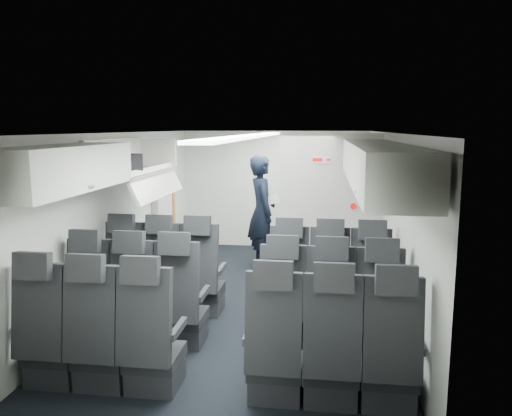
% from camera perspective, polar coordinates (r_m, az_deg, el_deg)
% --- Properties ---
extents(cabin_shell, '(3.41, 6.01, 2.16)m').
position_cam_1_polar(cabin_shell, '(6.27, -0.48, -0.82)').
color(cabin_shell, black).
rests_on(cabin_shell, ground).
extents(seat_row_front, '(3.33, 0.56, 1.24)m').
position_cam_1_polar(seat_row_front, '(5.93, -1.21, -8.58)').
color(seat_row_front, '#232326').
rests_on(seat_row_front, cabin_shell).
extents(seat_row_mid, '(3.33, 0.56, 1.24)m').
position_cam_1_polar(seat_row_mid, '(5.09, -2.79, -11.65)').
color(seat_row_mid, '#232326').
rests_on(seat_row_mid, cabin_shell).
extents(seat_row_rear, '(3.33, 0.56, 1.24)m').
position_cam_1_polar(seat_row_rear, '(4.28, -5.04, -15.88)').
color(seat_row_rear, '#232326').
rests_on(seat_row_rear, cabin_shell).
extents(overhead_bin_left_rear, '(0.53, 1.80, 0.40)m').
position_cam_1_polar(overhead_bin_left_rear, '(4.71, -21.28, 4.25)').
color(overhead_bin_left_rear, silver).
rests_on(overhead_bin_left_rear, cabin_shell).
extents(overhead_bin_left_front_open, '(0.64, 1.70, 0.72)m').
position_cam_1_polar(overhead_bin_left_front_open, '(6.32, -13.92, 4.60)').
color(overhead_bin_left_front_open, '#9E9E93').
rests_on(overhead_bin_left_front_open, cabin_shell).
extents(overhead_bin_right_rear, '(0.53, 1.80, 0.40)m').
position_cam_1_polar(overhead_bin_right_rear, '(4.16, 14.93, 3.99)').
color(overhead_bin_right_rear, silver).
rests_on(overhead_bin_right_rear, cabin_shell).
extents(overhead_bin_right_front, '(0.53, 1.70, 0.40)m').
position_cam_1_polar(overhead_bin_right_front, '(5.90, 12.81, 5.52)').
color(overhead_bin_right_front, silver).
rests_on(overhead_bin_right_front, cabin_shell).
extents(bulkhead_partition, '(1.40, 0.15, 2.13)m').
position_cam_1_polar(bulkhead_partition, '(7.01, 8.41, -0.25)').
color(bulkhead_partition, silver).
rests_on(bulkhead_partition, cabin_shell).
extents(galley_unit, '(0.85, 0.52, 1.90)m').
position_cam_1_polar(galley_unit, '(8.92, 8.05, 0.97)').
color(galley_unit, '#939399').
rests_on(galley_unit, cabin_shell).
extents(boarding_door, '(0.12, 1.27, 1.86)m').
position_cam_1_polar(boarding_door, '(8.16, -10.39, 0.18)').
color(boarding_door, silver).
rests_on(boarding_door, cabin_shell).
extents(flight_attendant, '(0.62, 0.76, 1.79)m').
position_cam_1_polar(flight_attendant, '(7.89, 0.66, -0.44)').
color(flight_attendant, black).
rests_on(flight_attendant, ground).
extents(carry_on_bag, '(0.46, 0.34, 0.26)m').
position_cam_1_polar(carry_on_bag, '(5.92, -15.34, 4.70)').
color(carry_on_bag, black).
rests_on(carry_on_bag, overhead_bin_left_front_open).
extents(papers, '(0.19, 0.04, 0.13)m').
position_cam_1_polar(papers, '(7.79, 2.01, 0.99)').
color(papers, white).
rests_on(papers, flight_attendant).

